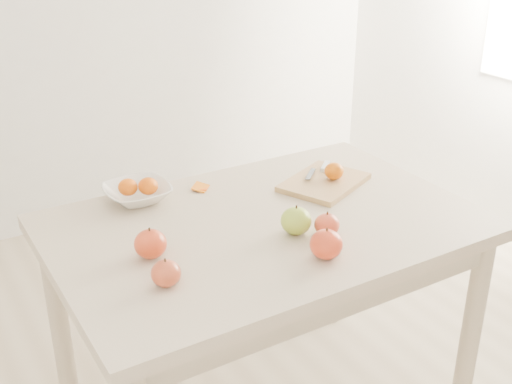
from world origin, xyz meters
TOP-DOWN VIEW (x-y plane):
  - table at (0.00, 0.00)m, footprint 1.20×0.80m
  - cutting_board at (0.29, 0.12)m, footprint 0.33×0.29m
  - board_tangerine at (0.32, 0.11)m, footprint 0.06×0.06m
  - fruit_bowl at (-0.26, 0.31)m, footprint 0.20×0.20m
  - bowl_tangerine_near at (-0.29, 0.32)m, footprint 0.06×0.06m
  - bowl_tangerine_far at (-0.23, 0.30)m, footprint 0.06×0.06m
  - orange_peel_a at (-0.06, 0.29)m, footprint 0.07×0.07m
  - orange_peel_b at (-0.06, 0.29)m, footprint 0.06×0.05m
  - paring_knife at (0.34, 0.19)m, footprint 0.15×0.10m
  - apple_green at (0.03, -0.11)m, footprint 0.09×0.09m
  - apple_red_b at (-0.36, -0.02)m, footprint 0.08×0.08m
  - apple_red_d at (-0.38, -0.17)m, footprint 0.07×0.07m
  - apple_red_c at (0.02, -0.26)m, footprint 0.09×0.09m
  - apple_red_e at (0.10, -0.16)m, footprint 0.07×0.07m

SIDE VIEW (x-z plane):
  - table at x=0.00m, z-range 0.28..1.03m
  - orange_peel_a at x=-0.06m, z-range 0.75..0.76m
  - orange_peel_b at x=-0.06m, z-range 0.75..0.76m
  - cutting_board at x=0.29m, z-range 0.75..0.77m
  - fruit_bowl at x=-0.26m, z-range 0.75..0.80m
  - paring_knife at x=0.34m, z-range 0.77..0.78m
  - apple_red_e at x=0.10m, z-range 0.75..0.81m
  - apple_red_d at x=-0.38m, z-range 0.75..0.81m
  - apple_red_b at x=-0.36m, z-range 0.75..0.83m
  - apple_red_c at x=0.02m, z-range 0.75..0.83m
  - apple_green at x=0.03m, z-range 0.75..0.83m
  - board_tangerine at x=0.32m, z-range 0.77..0.82m
  - bowl_tangerine_near at x=-0.29m, z-range 0.77..0.82m
  - bowl_tangerine_far at x=-0.23m, z-range 0.77..0.82m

